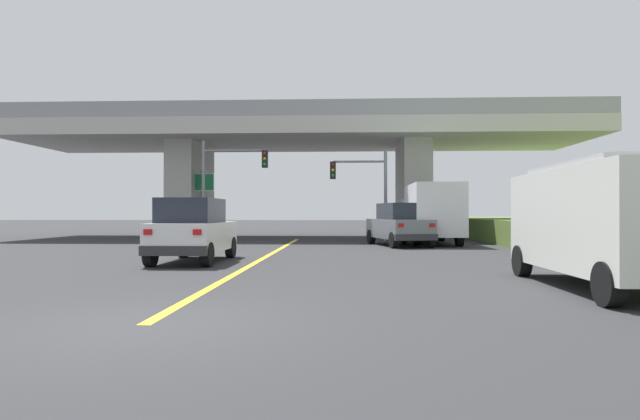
# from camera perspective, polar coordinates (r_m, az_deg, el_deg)

# --- Properties ---
(ground) EXTENTS (160.00, 160.00, 0.00)m
(ground) POSITION_cam_1_polar(r_m,az_deg,el_deg) (34.51, -2.04, -2.90)
(ground) COLOR #2B2B2D
(overpass_bridge) EXTENTS (35.35, 9.37, 7.85)m
(overpass_bridge) POSITION_cam_1_polar(r_m,az_deg,el_deg) (34.71, -2.04, 6.41)
(overpass_bridge) COLOR #B7B5AD
(overpass_bridge) RESTS_ON ground
(lane_divider_stripe) EXTENTS (0.20, 24.26, 0.01)m
(lane_divider_stripe) POSITION_cam_1_polar(r_m,az_deg,el_deg) (19.80, -5.55, -4.83)
(lane_divider_stripe) COLOR yellow
(lane_divider_stripe) RESTS_ON ground
(suv_lead) EXTENTS (1.93, 4.38, 2.02)m
(suv_lead) POSITION_cam_1_polar(r_m,az_deg,el_deg) (17.64, -13.22, -2.10)
(suv_lead) COLOR silver
(suv_lead) RESTS_ON ground
(suv_crossing) EXTENTS (2.96, 5.02, 2.02)m
(suv_crossing) POSITION_cam_1_polar(r_m,az_deg,el_deg) (25.90, 8.40, -1.52)
(suv_crossing) COLOR slate
(suv_crossing) RESTS_ON ground
(box_truck) EXTENTS (2.33, 6.97, 2.97)m
(box_truck) POSITION_cam_1_polar(r_m,az_deg,el_deg) (27.91, 11.63, -0.28)
(box_truck) COLOR navy
(box_truck) RESTS_ON ground
(work_van) EXTENTS (2.08, 5.51, 2.62)m
(work_van) POSITION_cam_1_polar(r_m,az_deg,el_deg) (12.57, 27.49, -0.85)
(work_van) COLOR silver
(work_van) RESTS_ON ground
(traffic_signal_nearside) EXTENTS (3.15, 0.36, 5.03)m
(traffic_signal_nearside) POSITION_cam_1_polar(r_m,az_deg,el_deg) (29.93, 4.82, 2.86)
(traffic_signal_nearside) COLOR slate
(traffic_signal_nearside) RESTS_ON ground
(traffic_signal_farside) EXTENTS (3.69, 0.36, 5.58)m
(traffic_signal_farside) POSITION_cam_1_polar(r_m,az_deg,el_deg) (30.50, -9.92, 3.59)
(traffic_signal_farside) COLOR slate
(traffic_signal_farside) RESTS_ON ground
(highway_sign) EXTENTS (1.56, 0.17, 4.12)m
(highway_sign) POSITION_cam_1_polar(r_m,az_deg,el_deg) (33.56, -12.40, 2.17)
(highway_sign) COLOR #56595E
(highway_sign) RESTS_ON ground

